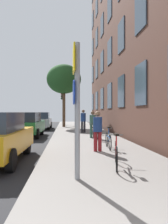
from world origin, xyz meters
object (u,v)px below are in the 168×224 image
at_px(car_2, 41,120).
at_px(car_1, 27,124).
at_px(bicycle_0, 116,154).
at_px(bicycle_2, 95,133).
at_px(pedestrian_0, 98,128).
at_px(pedestrian_1, 93,123).
at_px(bicycle_3, 97,129).
at_px(bicycle_4, 95,126).
at_px(bicycle_1, 108,140).
at_px(pedestrian_2, 83,119).
at_px(traffic_light, 63,103).
at_px(sign_post, 76,99).
at_px(tree_near, 64,79).

bearing_deg(car_2, car_1, -91.67).
distance_m(bicycle_0, bicycle_2, 6.01).
bearing_deg(pedestrian_0, pedestrian_1, 85.26).
relative_size(bicycle_2, bicycle_3, 0.99).
distance_m(bicycle_4, pedestrian_1, 5.36).
xyz_separation_m(bicycle_0, pedestrian_1, (0.21, 6.74, 0.54)).
bearing_deg(bicycle_3, bicycle_0, -95.17).
relative_size(bicycle_1, bicycle_3, 0.95).
distance_m(bicycle_3, bicycle_4, 3.01).
height_order(pedestrian_0, pedestrian_2, pedestrian_2).
distance_m(traffic_light, car_1, 11.71).
xyz_separation_m(pedestrian_1, car_2, (-3.96, 8.45, -0.18)).
height_order(sign_post, bicycle_3, sign_post).
xyz_separation_m(bicycle_0, car_1, (-3.95, 8.59, 0.35)).
bearing_deg(bicycle_1, pedestrian_1, 92.80).
bearing_deg(bicycle_3, sign_post, -101.19).
bearing_deg(tree_near, bicycle_1, -81.95).
height_order(bicycle_2, bicycle_3, bicycle_3).
relative_size(traffic_light, tree_near, 0.60).
xyz_separation_m(sign_post, pedestrian_1, (1.37, 7.72, -0.90)).
bearing_deg(tree_near, pedestrian_2, -77.12).
bearing_deg(tree_near, bicycle_3, -72.86).
relative_size(bicycle_4, car_1, 0.40).
xyz_separation_m(bicycle_3, pedestrian_0, (-0.97, -6.60, 0.51)).
height_order(bicycle_4, pedestrian_1, pedestrian_1).
bearing_deg(pedestrian_1, car_1, 155.96).
height_order(traffic_light, car_1, traffic_light).
relative_size(tree_near, bicycle_1, 4.07).
xyz_separation_m(bicycle_1, pedestrian_1, (-0.18, 3.74, 0.55)).
relative_size(traffic_light, car_2, 0.91).
xyz_separation_m(sign_post, pedestrian_0, (1.01, 3.38, -0.91)).
distance_m(bicycle_1, bicycle_4, 9.03).
xyz_separation_m(traffic_light, car_2, (-2.08, -4.73, -1.93)).
bearing_deg(tree_near, car_2, -146.85).
bearing_deg(bicycle_2, traffic_light, 97.74).
height_order(traffic_light, bicycle_0, traffic_light).
distance_m(pedestrian_1, pedestrian_2, 3.43).
bearing_deg(traffic_light, bicycle_1, -83.05).
height_order(sign_post, bicycle_4, sign_post).
bearing_deg(car_2, bicycle_3, -53.55).
bearing_deg(bicycle_2, tree_near, 99.39).
xyz_separation_m(bicycle_4, car_2, (-4.86, 3.19, 0.34)).
bearing_deg(bicycle_2, bicycle_0, -92.10).
xyz_separation_m(bicycle_4, pedestrian_2, (-1.16, -1.85, 0.59)).
relative_size(tree_near, pedestrian_2, 3.81).
bearing_deg(bicycle_4, bicycle_2, -98.38).
relative_size(bicycle_1, bicycle_4, 0.98).
relative_size(traffic_light, bicycle_1, 2.44).
distance_m(pedestrian_0, car_1, 7.27).
relative_size(pedestrian_1, pedestrian_2, 0.93).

